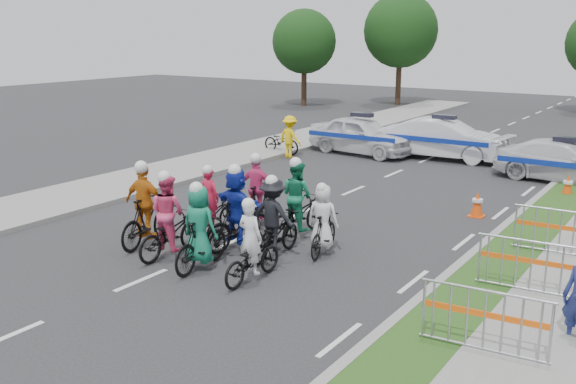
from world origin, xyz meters
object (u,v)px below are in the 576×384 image
Objects in this scene: police_car_0 at (361,135)px; barrier_1 at (531,269)px; rider_8 at (297,207)px; tree_0 at (304,42)px; tree_3 at (401,31)px; rider_9 at (258,198)px; barrier_2 at (560,234)px; rider_6 at (211,211)px; police_car_2 at (566,162)px; rider_5 at (237,214)px; rider_1 at (200,235)px; rider_7 at (323,226)px; parked_bike at (281,142)px; rider_0 at (252,253)px; cone_1 at (568,186)px; police_car_1 at (443,139)px; rider_3 at (146,213)px; marshal_hiviz at (290,137)px; rider_2 at (169,225)px; rider_4 at (274,225)px; barrier_0 at (484,324)px.

barrier_1 is (9.42, -11.18, -0.20)m from police_car_0.
barrier_1 is at bearing -132.37° from police_car_0.
tree_0 reaches higher than rider_8.
tree_3 reaches higher than barrier_1.
barrier_2 is at bearing -178.17° from rider_9.
police_car_2 is at bearing -117.82° from rider_6.
rider_8 is at bearing -98.73° from rider_5.
rider_1 is 1.14× the size of rider_7.
rider_9 is at bearing -166.27° from barrier_2.
rider_6 is 28.31m from tree_0.
rider_7 is 12.34m from police_car_0.
parked_bike is 19.82m from tree_3.
rider_0 is 0.87× the size of barrier_2.
rider_6 is 1.32m from rider_9.
rider_5 is at bearing -72.23° from tree_3.
cone_1 is (4.72, 7.74, -0.39)m from rider_8.
rider_0 is 11.40m from cone_1.
police_car_1 is at bearing 123.50° from barrier_2.
tree_0 is at bearing -66.90° from rider_1.
police_car_0 is 2.45× the size of parked_bike.
rider_3 reaches higher than rider_5.
rider_6 reaches higher than cone_1.
rider_3 is 3.60m from rider_8.
cone_1 is at bearing -170.66° from marshal_hiviz.
rider_3 reaches higher than rider_9.
rider_8 is at bearing -149.81° from rider_6.
police_car_2 is at bearing -103.73° from rider_0.
tree_0 is (-16.23, 24.60, 3.53)m from rider_7.
barrier_2 is (6.99, 1.71, -0.18)m from rider_9.
marshal_hiviz is 0.91× the size of parked_bike.
rider_0 is 14.40m from police_car_1.
rider_1 is 0.97× the size of rider_2.
rider_6 is at bearing -126.94° from cone_1.
rider_9 is at bearing 171.98° from police_car_1.
police_car_1 is 19.38m from tree_3.
tree_0 is (-14.42, 25.37, 3.35)m from rider_5.
police_car_2 is (6.09, 10.91, 0.09)m from rider_6.
police_car_0 is 3.25m from police_car_1.
rider_9 reaches higher than rider_4.
police_car_2 is 6.57× the size of cone_1.
cone_1 is (10.41, -0.43, -0.49)m from marshal_hiviz.
rider_2 reaches higher than barrier_1.
marshal_hiviz is at bearing -77.56° from tree_3.
rider_7 is at bearing -144.54° from rider_2.
cone_1 is (7.24, 10.32, -0.44)m from rider_3.
police_car_1 is (-0.00, 12.94, -0.05)m from rider_5.
rider_2 reaches higher than rider_7.
tree_0 is at bearing 127.20° from barrier_0.
rider_9 is 9.71m from cone_1.
police_car_1 is 6.46m from parked_bike.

